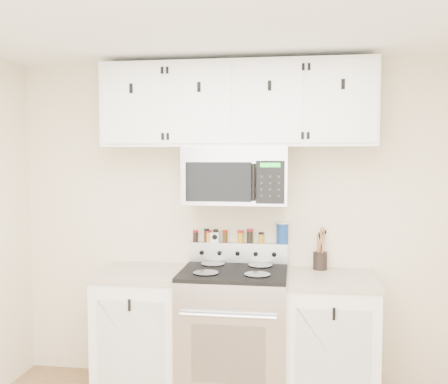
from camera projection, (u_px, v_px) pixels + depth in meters
name	position (u px, v px, depth m)	size (l,w,h in m)	color
back_wall	(239.00, 223.00, 3.90)	(3.50, 0.01, 2.50)	beige
range	(234.00, 332.00, 3.64)	(0.76, 0.65, 1.10)	#B7B7BA
base_cabinet_left	(144.00, 330.00, 3.76)	(0.64, 0.62, 0.92)	white
base_cabinet_right	(330.00, 339.00, 3.57)	(0.64, 0.62, 0.92)	white
microwave	(236.00, 175.00, 3.69)	(0.76, 0.44, 0.42)	#9E9EA3
upper_cabinets	(237.00, 105.00, 3.68)	(2.00, 0.35, 0.62)	white
utensil_crock	(320.00, 259.00, 3.75)	(0.10, 0.10, 0.31)	black
kitchen_timer	(215.00, 237.00, 3.90)	(0.07, 0.06, 0.08)	white
salt_canister	(282.00, 233.00, 3.83)	(0.09, 0.09, 0.17)	navy
spice_jar_0	(195.00, 236.00, 3.92)	(0.04, 0.04, 0.09)	black
spice_jar_1	(207.00, 235.00, 3.91)	(0.04, 0.04, 0.10)	#3C1C0E
spice_jar_2	(208.00, 236.00, 3.91)	(0.05, 0.05, 0.09)	gold
spice_jar_3	(216.00, 236.00, 3.90)	(0.04, 0.04, 0.10)	black
spice_jar_4	(225.00, 236.00, 3.89)	(0.04, 0.04, 0.10)	#3C280E
spice_jar_5	(240.00, 237.00, 3.87)	(0.05, 0.05, 0.10)	#BF8F16
spice_jar_6	(250.00, 236.00, 3.86)	(0.05, 0.05, 0.11)	black
spice_jar_7	(261.00, 238.00, 3.85)	(0.04, 0.04, 0.09)	#C79117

